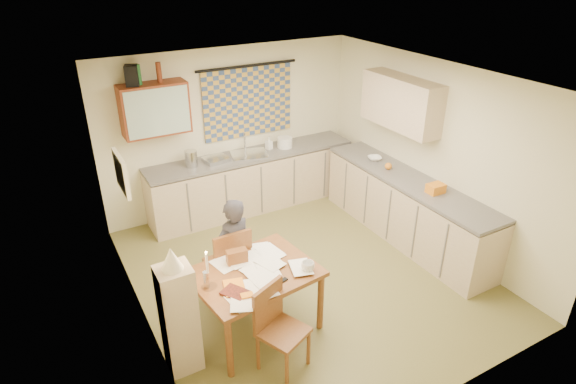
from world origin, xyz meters
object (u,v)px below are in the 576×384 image
counter_back (253,181)px  dining_table (255,300)px  person (234,252)px  chair_far (229,277)px  counter_right (406,209)px  stove (469,250)px  shelf_stand (179,319)px

counter_back → dining_table: size_ratio=2.43×
counter_back → person: bearing=-120.9°
dining_table → chair_far: (-0.05, 0.61, -0.07)m
counter_right → person: (-2.67, -0.11, 0.21)m
counter_right → dining_table: counter_right is taller
stove → chair_far: chair_far is taller
shelf_stand → counter_right: bearing=12.6°
dining_table → shelf_stand: 0.89m
stove → shelf_stand: bearing=174.1°
counter_back → shelf_stand: bearing=-127.6°
dining_table → person: 0.62m
stove → shelf_stand: size_ratio=0.72×
chair_far → shelf_stand: bearing=41.8°
stove → person: (-2.67, 1.05, 0.25)m
counter_right → shelf_stand: bearing=-167.4°
chair_far → person: 0.37m
chair_far → shelf_stand: (-0.81, -0.74, 0.28)m
chair_far → dining_table: bearing=93.9°
chair_far → shelf_stand: shelf_stand is taller
stove → counter_back: bearing=116.2°
dining_table → person: size_ratio=1.02×
dining_table → chair_far: 0.61m
counter_right → shelf_stand: 3.63m
counter_back → chair_far: (-1.24, -1.92, -0.15)m
counter_back → person: (-1.18, -1.97, 0.21)m
stove → person: 2.88m
counter_right → person: 2.68m
counter_back → stove: size_ratio=3.91×
counter_right → stove: 1.16m
dining_table → chair_far: bearing=87.5°
stove → chair_far: (-2.73, 1.11, -0.11)m
counter_right → chair_far: 2.74m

